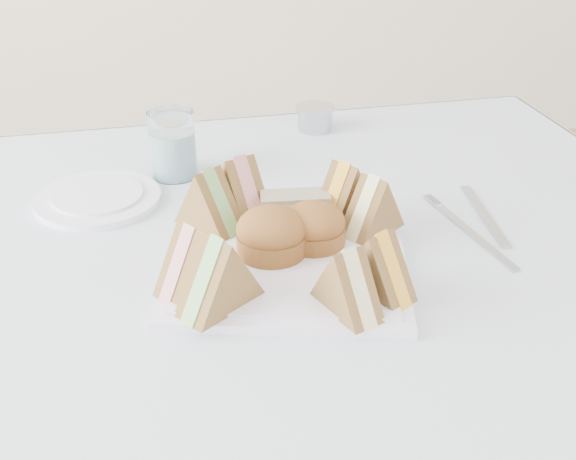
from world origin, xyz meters
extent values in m
cube|color=#A2AAC8|center=(0.00, 0.00, 0.74)|extent=(1.02, 1.02, 0.01)
cube|color=white|center=(-0.08, -0.01, 0.75)|extent=(0.36, 0.36, 0.01)
cylinder|color=brown|center=(-0.10, 0.00, 0.79)|extent=(0.11, 0.11, 0.06)
cylinder|color=brown|center=(-0.04, 0.01, 0.78)|extent=(0.09, 0.09, 0.05)
cube|color=#EAC280|center=(-0.05, 0.07, 0.78)|extent=(0.10, 0.05, 0.04)
cylinder|color=white|center=(-0.31, 0.22, 0.75)|extent=(0.18, 0.18, 0.01)
cylinder|color=white|center=(-0.19, 0.28, 0.80)|extent=(0.08, 0.08, 0.10)
cylinder|color=#A9AAB5|center=(0.07, 0.42, 0.77)|extent=(0.09, 0.09, 0.04)
cube|color=#A9AAB5|center=(0.22, 0.05, 0.75)|extent=(0.04, 0.18, 0.00)
cube|color=#A9AAB5|center=(0.18, 0.00, 0.75)|extent=(0.03, 0.18, 0.00)
camera|label=1|loc=(-0.25, -0.75, 1.22)|focal=45.00mm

